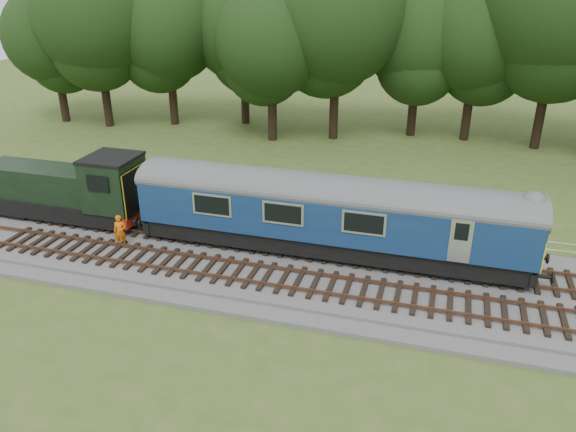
% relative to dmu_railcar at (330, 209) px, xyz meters
% --- Properties ---
extents(ground, '(120.00, 120.00, 0.00)m').
position_rel_dmu_railcar_xyz_m(ground, '(1.46, -1.40, -2.61)').
color(ground, '#3B5920').
rests_on(ground, ground).
extents(ballast, '(70.00, 7.00, 0.35)m').
position_rel_dmu_railcar_xyz_m(ballast, '(1.46, -1.40, -2.43)').
color(ballast, '#4C4C4F').
rests_on(ballast, ground).
extents(track_north, '(67.20, 2.40, 0.21)m').
position_rel_dmu_railcar_xyz_m(track_north, '(1.46, -0.00, -2.19)').
color(track_north, black).
rests_on(track_north, ballast).
extents(track_south, '(67.20, 2.40, 0.21)m').
position_rel_dmu_railcar_xyz_m(track_south, '(1.46, -3.00, -2.19)').
color(track_south, black).
rests_on(track_south, ballast).
extents(fence, '(64.00, 0.12, 1.00)m').
position_rel_dmu_railcar_xyz_m(fence, '(1.46, 3.10, -2.61)').
color(fence, '#6B6054').
rests_on(fence, ground).
extents(tree_line, '(70.00, 8.00, 18.00)m').
position_rel_dmu_railcar_xyz_m(tree_line, '(1.46, 20.60, -2.61)').
color(tree_line, black).
rests_on(tree_line, ground).
extents(dmu_railcar, '(18.05, 2.86, 3.88)m').
position_rel_dmu_railcar_xyz_m(dmu_railcar, '(0.00, 0.00, 0.00)').
color(dmu_railcar, black).
rests_on(dmu_railcar, ground).
extents(shunter_loco, '(8.91, 2.60, 3.38)m').
position_rel_dmu_railcar_xyz_m(shunter_loco, '(-13.93, 0.00, -0.63)').
color(shunter_loco, black).
rests_on(shunter_loco, ground).
extents(worker, '(0.70, 0.60, 1.63)m').
position_rel_dmu_railcar_xyz_m(worker, '(-9.71, -2.20, -1.44)').
color(worker, orange).
rests_on(worker, ballast).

